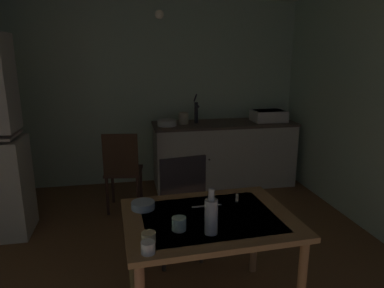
{
  "coord_description": "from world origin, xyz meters",
  "views": [
    {
      "loc": [
        -0.27,
        -2.92,
        1.76
      ],
      "look_at": [
        0.3,
        0.04,
        0.98
      ],
      "focal_mm": 32.59,
      "sensor_mm": 36.0,
      "label": 1
    }
  ],
  "objects_px": {
    "hand_pump": "(196,111)",
    "chair_by_counter": "(123,169)",
    "dining_table": "(209,229)",
    "mixing_bowl_counter": "(167,123)",
    "sink_basin": "(269,116)",
    "serving_bowl_wide": "(143,205)",
    "mug_tall": "(148,247)",
    "chair_far_side": "(179,207)",
    "glass_bottle": "(211,215)"
  },
  "relations": [
    {
      "from": "dining_table",
      "to": "glass_bottle",
      "type": "height_order",
      "value": "glass_bottle"
    },
    {
      "from": "hand_pump",
      "to": "chair_far_side",
      "type": "height_order",
      "value": "hand_pump"
    },
    {
      "from": "hand_pump",
      "to": "mixing_bowl_counter",
      "type": "bearing_deg",
      "value": -166.74
    },
    {
      "from": "sink_basin",
      "to": "hand_pump",
      "type": "height_order",
      "value": "hand_pump"
    },
    {
      "from": "chair_by_counter",
      "to": "hand_pump",
      "type": "bearing_deg",
      "value": 34.11
    },
    {
      "from": "dining_table",
      "to": "glass_bottle",
      "type": "bearing_deg",
      "value": -101.14
    },
    {
      "from": "dining_table",
      "to": "chair_far_side",
      "type": "height_order",
      "value": "chair_far_side"
    },
    {
      "from": "hand_pump",
      "to": "dining_table",
      "type": "distance_m",
      "value": 2.5
    },
    {
      "from": "hand_pump",
      "to": "mug_tall",
      "type": "xyz_separation_m",
      "value": [
        -0.84,
        -2.8,
        -0.28
      ]
    },
    {
      "from": "dining_table",
      "to": "chair_far_side",
      "type": "distance_m",
      "value": 0.67
    },
    {
      "from": "sink_basin",
      "to": "dining_table",
      "type": "height_order",
      "value": "sink_basin"
    },
    {
      "from": "mug_tall",
      "to": "hand_pump",
      "type": "bearing_deg",
      "value": 73.21
    },
    {
      "from": "mixing_bowl_counter",
      "to": "serving_bowl_wide",
      "type": "bearing_deg",
      "value": -101.5
    },
    {
      "from": "serving_bowl_wide",
      "to": "mug_tall",
      "type": "bearing_deg",
      "value": -90.62
    },
    {
      "from": "chair_by_counter",
      "to": "mug_tall",
      "type": "distance_m",
      "value": 2.15
    },
    {
      "from": "hand_pump",
      "to": "mixing_bowl_counter",
      "type": "height_order",
      "value": "hand_pump"
    },
    {
      "from": "serving_bowl_wide",
      "to": "dining_table",
      "type": "bearing_deg",
      "value": -25.92
    },
    {
      "from": "dining_table",
      "to": "mug_tall",
      "type": "xyz_separation_m",
      "value": [
        -0.43,
        -0.37,
        0.12
      ]
    },
    {
      "from": "sink_basin",
      "to": "serving_bowl_wide",
      "type": "xyz_separation_m",
      "value": [
        -1.84,
        -2.18,
        -0.2
      ]
    },
    {
      "from": "mixing_bowl_counter",
      "to": "hand_pump",
      "type": "bearing_deg",
      "value": 13.26
    },
    {
      "from": "mixing_bowl_counter",
      "to": "mug_tall",
      "type": "height_order",
      "value": "mixing_bowl_counter"
    },
    {
      "from": "chair_far_side",
      "to": "hand_pump",
      "type": "bearing_deg",
      "value": 73.84
    },
    {
      "from": "hand_pump",
      "to": "dining_table",
      "type": "xyz_separation_m",
      "value": [
        -0.42,
        -2.43,
        -0.4
      ]
    },
    {
      "from": "mug_tall",
      "to": "glass_bottle",
      "type": "relative_size",
      "value": 0.27
    },
    {
      "from": "hand_pump",
      "to": "chair_far_side",
      "type": "bearing_deg",
      "value": -106.16
    },
    {
      "from": "sink_basin",
      "to": "chair_by_counter",
      "type": "height_order",
      "value": "sink_basin"
    },
    {
      "from": "sink_basin",
      "to": "chair_by_counter",
      "type": "bearing_deg",
      "value": -162.66
    },
    {
      "from": "sink_basin",
      "to": "mixing_bowl_counter",
      "type": "relative_size",
      "value": 1.8
    },
    {
      "from": "chair_by_counter",
      "to": "glass_bottle",
      "type": "xyz_separation_m",
      "value": [
        0.52,
        -1.99,
        0.34
      ]
    },
    {
      "from": "serving_bowl_wide",
      "to": "glass_bottle",
      "type": "height_order",
      "value": "glass_bottle"
    },
    {
      "from": "serving_bowl_wide",
      "to": "hand_pump",
      "type": "bearing_deg",
      "value": 69.4
    },
    {
      "from": "chair_far_side",
      "to": "chair_by_counter",
      "type": "relative_size",
      "value": 1.04
    },
    {
      "from": "hand_pump",
      "to": "chair_by_counter",
      "type": "distance_m",
      "value": 1.3
    },
    {
      "from": "chair_far_side",
      "to": "dining_table",
      "type": "bearing_deg",
      "value": -81.21
    },
    {
      "from": "dining_table",
      "to": "chair_far_side",
      "type": "xyz_separation_m",
      "value": [
        -0.1,
        0.65,
        -0.12
      ]
    },
    {
      "from": "glass_bottle",
      "to": "chair_far_side",
      "type": "bearing_deg",
      "value": 93.75
    },
    {
      "from": "serving_bowl_wide",
      "to": "mug_tall",
      "type": "height_order",
      "value": "mug_tall"
    },
    {
      "from": "mixing_bowl_counter",
      "to": "serving_bowl_wide",
      "type": "xyz_separation_m",
      "value": [
        -0.43,
        -2.13,
        -0.16
      ]
    },
    {
      "from": "dining_table",
      "to": "mug_tall",
      "type": "height_order",
      "value": "mug_tall"
    },
    {
      "from": "chair_by_counter",
      "to": "serving_bowl_wide",
      "type": "height_order",
      "value": "chair_by_counter"
    },
    {
      "from": "mug_tall",
      "to": "chair_far_side",
      "type": "bearing_deg",
      "value": 72.12
    },
    {
      "from": "sink_basin",
      "to": "glass_bottle",
      "type": "height_order",
      "value": "sink_basin"
    },
    {
      "from": "chair_by_counter",
      "to": "serving_bowl_wide",
      "type": "distance_m",
      "value": 1.59
    },
    {
      "from": "sink_basin",
      "to": "chair_by_counter",
      "type": "relative_size",
      "value": 0.47
    },
    {
      "from": "glass_bottle",
      "to": "mixing_bowl_counter",
      "type": "bearing_deg",
      "value": 88.72
    },
    {
      "from": "chair_far_side",
      "to": "chair_by_counter",
      "type": "bearing_deg",
      "value": 112.51
    },
    {
      "from": "hand_pump",
      "to": "chair_by_counter",
      "type": "height_order",
      "value": "hand_pump"
    },
    {
      "from": "serving_bowl_wide",
      "to": "chair_far_side",
      "type": "bearing_deg",
      "value": 54.07
    },
    {
      "from": "mixing_bowl_counter",
      "to": "serving_bowl_wide",
      "type": "distance_m",
      "value": 2.18
    },
    {
      "from": "hand_pump",
      "to": "chair_far_side",
      "type": "relative_size",
      "value": 0.4
    }
  ]
}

